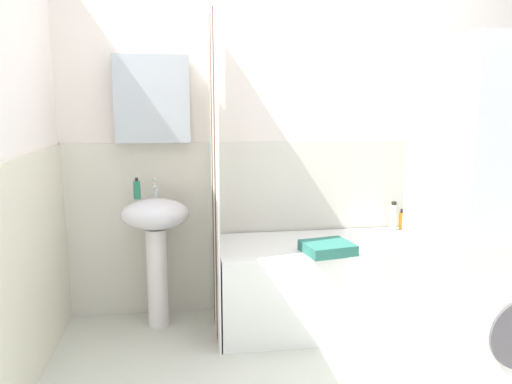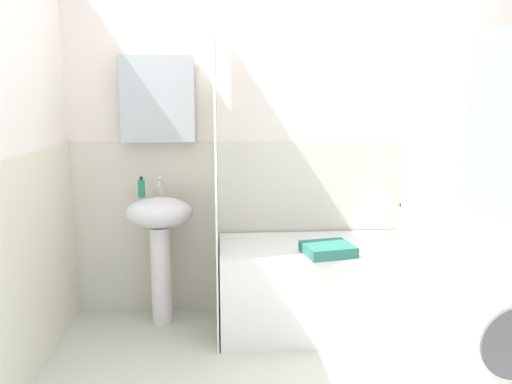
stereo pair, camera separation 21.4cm
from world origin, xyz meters
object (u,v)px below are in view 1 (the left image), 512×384
at_px(lotion_bottle, 393,217).
at_px(towel_folded, 328,248).
at_px(bathtub, 336,283).
at_px(washer_dryer_stack, 489,229).
at_px(body_wash_bottle, 420,217).
at_px(sink, 156,234).
at_px(shampoo_bottle, 402,220).
at_px(soap_dispenser, 137,189).

bearing_deg(lotion_bottle, towel_folded, -143.63).
bearing_deg(bathtub, washer_dryer_stack, -64.14).
distance_m(lotion_bottle, towel_folded, 0.78).
relative_size(body_wash_bottle, towel_folded, 0.67).
height_order(sink, shampoo_bottle, sink).
bearing_deg(lotion_bottle, soap_dispenser, -177.26).
height_order(body_wash_bottle, washer_dryer_stack, washer_dryer_stack).
relative_size(shampoo_bottle, washer_dryer_stack, 0.08).
bearing_deg(body_wash_bottle, washer_dryer_stack, -101.78).
height_order(sink, bathtub, sink).
bearing_deg(body_wash_bottle, lotion_bottle, 178.17).
bearing_deg(shampoo_bottle, body_wash_bottle, -16.95).
bearing_deg(towel_folded, shampoo_bottle, 34.61).
xyz_separation_m(bathtub, body_wash_bottle, (0.69, 0.23, 0.37)).
bearing_deg(washer_dryer_stack, shampoo_bottle, 83.95).
xyz_separation_m(shampoo_bottle, towel_folded, (-0.71, -0.49, -0.04)).
distance_m(sink, bathtub, 1.24).
xyz_separation_m(bathtub, washer_dryer_stack, (0.45, -0.92, 0.59)).
distance_m(sink, lotion_bottle, 1.67).
bearing_deg(sink, washer_dryer_stack, -33.11).
bearing_deg(soap_dispenser, body_wash_bottle, 2.29).
relative_size(soap_dispenser, lotion_bottle, 0.66).
xyz_separation_m(body_wash_bottle, towel_folded, (-0.82, -0.45, -0.06)).
bearing_deg(towel_folded, sink, 161.12).
distance_m(sink, shampoo_bottle, 1.76).
relative_size(shampoo_bottle, lotion_bottle, 0.70).
distance_m(shampoo_bottle, washer_dryer_stack, 1.22).
bearing_deg(body_wash_bottle, towel_folded, -151.15).
relative_size(bathtub, lotion_bottle, 7.42).
bearing_deg(bathtub, shampoo_bottle, 25.16).
bearing_deg(lotion_bottle, sink, -176.55).
distance_m(body_wash_bottle, lotion_bottle, 0.20).
relative_size(sink, soap_dispenser, 6.18).
height_order(lotion_bottle, washer_dryer_stack, washer_dryer_stack).
bearing_deg(soap_dispenser, lotion_bottle, 2.74).
bearing_deg(sink, lotion_bottle, 3.45).
distance_m(sink, washer_dryer_stack, 1.96).
relative_size(sink, body_wash_bottle, 4.47).
distance_m(soap_dispenser, body_wash_bottle, 2.00).
bearing_deg(lotion_bottle, bathtub, -153.84).
height_order(shampoo_bottle, washer_dryer_stack, washer_dryer_stack).
height_order(soap_dispenser, bathtub, soap_dispenser).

